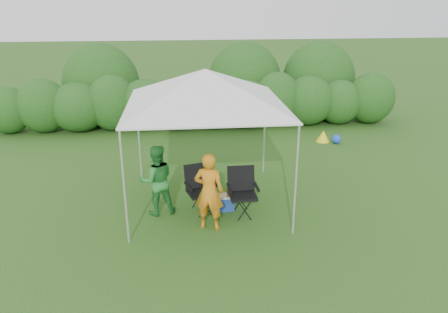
{
  "coord_description": "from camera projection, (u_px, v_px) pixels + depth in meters",
  "views": [
    {
      "loc": [
        -0.48,
        -7.93,
        4.19
      ],
      "look_at": [
        0.36,
        0.4,
        1.05
      ],
      "focal_mm": 35.0,
      "sensor_mm": 36.0,
      "label": 1
    }
  ],
  "objects": [
    {
      "name": "lawn_toy",
      "position": [
        327.0,
        137.0,
        13.05
      ],
      "size": [
        0.68,
        0.57,
        0.34
      ],
      "color": "yellow",
      "rests_on": "ground"
    },
    {
      "name": "chair_right",
      "position": [
        242.0,
        188.0,
        8.69
      ],
      "size": [
        0.61,
        0.56,
        0.96
      ],
      "rotation": [
        0.0,
        0.0,
        0.03
      ],
      "color": "black",
      "rests_on": "ground"
    },
    {
      "name": "chair_left",
      "position": [
        200.0,
        185.0,
        8.83
      ],
      "size": [
        0.7,
        0.66,
        0.96
      ],
      "rotation": [
        0.0,
        0.0,
        0.28
      ],
      "color": "black",
      "rests_on": "ground"
    },
    {
      "name": "hedge",
      "position": [
        197.0,
        103.0,
        14.21
      ],
      "size": [
        13.38,
        1.53,
        1.8
      ],
      "color": "#25581B",
      "rests_on": "ground"
    },
    {
      "name": "bottle",
      "position": [
        228.0,
        190.0,
        8.83
      ],
      "size": [
        0.07,
        0.07,
        0.27
      ],
      "primitive_type": "cylinder",
      "color": "#592D0C",
      "rests_on": "cooler"
    },
    {
      "name": "canopy",
      "position": [
        205.0,
        88.0,
        8.51
      ],
      "size": [
        3.1,
        3.1,
        2.83
      ],
      "color": "silver",
      "rests_on": "ground"
    },
    {
      "name": "ground",
      "position": [
        209.0,
        212.0,
        8.91
      ],
      "size": [
        70.0,
        70.0,
        0.0
      ],
      "primitive_type": "plane",
      "color": "#315C1D"
    },
    {
      "name": "woman",
      "position": [
        157.0,
        180.0,
        8.63
      ],
      "size": [
        0.8,
        0.68,
        1.44
      ],
      "primitive_type": "imported",
      "rotation": [
        0.0,
        0.0,
        3.35
      ],
      "color": "#2B8335",
      "rests_on": "ground"
    },
    {
      "name": "cooler",
      "position": [
        225.0,
        202.0,
        8.97
      ],
      "size": [
        0.38,
        0.28,
        0.32
      ],
      "rotation": [
        0.0,
        0.0,
        0.03
      ],
      "color": "#2344A0",
      "rests_on": "ground"
    },
    {
      "name": "man",
      "position": [
        209.0,
        192.0,
        8.05
      ],
      "size": [
        0.63,
        0.5,
        1.51
      ],
      "primitive_type": "imported",
      "rotation": [
        0.0,
        0.0,
        2.85
      ],
      "color": "orange",
      "rests_on": "ground"
    }
  ]
}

